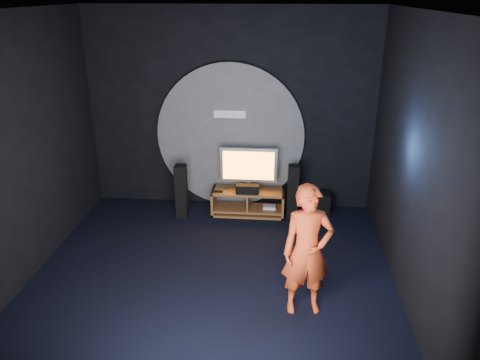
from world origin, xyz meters
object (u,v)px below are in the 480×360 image
at_px(subwoofer, 320,202).
at_px(player, 307,251).
at_px(tower_speaker_right, 293,191).
at_px(media_console, 248,204).
at_px(tv, 249,167).
at_px(tower_speaker_left, 181,191).

height_order(subwoofer, player, player).
bearing_deg(tower_speaker_right, media_console, 177.91).
xyz_separation_m(subwoofer, player, (-0.39, -2.82, 0.65)).
bearing_deg(player, media_console, 99.27).
bearing_deg(player, subwoofer, 72.71).
relative_size(media_console, tower_speaker_right, 1.34).
distance_m(media_console, tower_speaker_right, 0.82).
bearing_deg(media_console, tower_speaker_right, -2.09).
xyz_separation_m(media_console, tv, (-0.01, 0.07, 0.67)).
bearing_deg(media_console, player, -71.35).
xyz_separation_m(media_console, tower_speaker_left, (-1.15, -0.20, 0.28)).
height_order(tower_speaker_left, player, player).
relative_size(tower_speaker_right, subwoofer, 2.63).
bearing_deg(tower_speaker_right, tower_speaker_left, -175.04).
xyz_separation_m(tv, tower_speaker_left, (-1.14, -0.26, -0.39)).
distance_m(tv, tower_speaker_left, 1.24).
distance_m(media_console, player, 2.84).
xyz_separation_m(tower_speaker_right, subwoofer, (0.50, 0.22, -0.29)).
distance_m(media_console, tv, 0.67).
height_order(media_console, tv, tv).
distance_m(tv, player, 2.84).
bearing_deg(subwoofer, player, -97.91).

